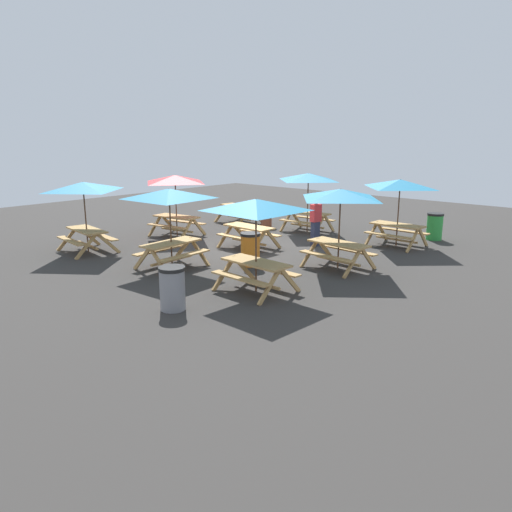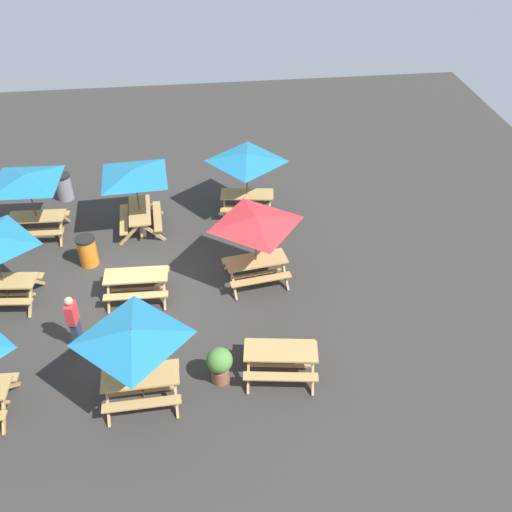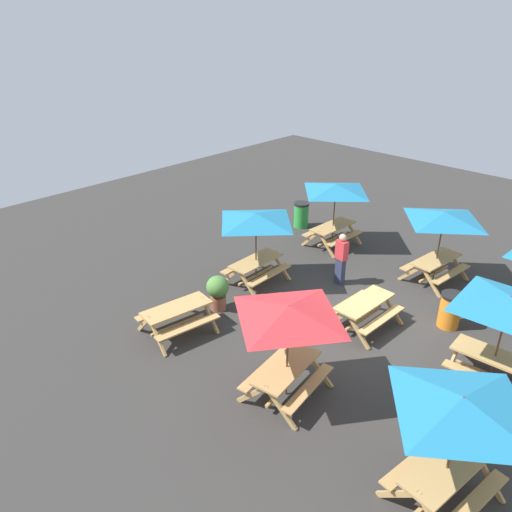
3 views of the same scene
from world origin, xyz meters
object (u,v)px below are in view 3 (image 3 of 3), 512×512
(picnic_table_3, at_px, (335,193))
(picnic_table_5, at_px, (177,314))
(picnic_table_0, at_px, (289,319))
(trash_bin_green, at_px, (301,215))
(picnic_table_4, at_px, (460,412))
(potted_plant_0, at_px, (218,290))
(trash_bin_orange, at_px, (450,310))
(picnic_table_8, at_px, (443,222))
(picnic_table_6, at_px, (508,309))
(person_standing, at_px, (341,258))
(picnic_table_2, at_px, (256,223))
(picnic_table_7, at_px, (364,308))

(picnic_table_3, xyz_separation_m, picnic_table_5, (7.23, 0.32, -1.43))
(picnic_table_0, height_order, trash_bin_green, picnic_table_0)
(picnic_table_4, height_order, potted_plant_0, picnic_table_4)
(trash_bin_orange, bearing_deg, picnic_table_8, -145.49)
(picnic_table_6, bearing_deg, person_standing, 161.16)
(picnic_table_2, relative_size, trash_bin_green, 2.38)
(picnic_table_8, height_order, person_standing, picnic_table_8)
(picnic_table_6, bearing_deg, picnic_table_0, -134.80)
(trash_bin_orange, distance_m, potted_plant_0, 6.29)
(picnic_table_3, bearing_deg, picnic_table_7, 47.58)
(picnic_table_2, distance_m, trash_bin_green, 5.01)
(picnic_table_5, distance_m, potted_plant_0, 1.51)
(trash_bin_green, bearing_deg, picnic_table_3, 73.76)
(picnic_table_6, distance_m, trash_bin_green, 9.93)
(picnic_table_7, bearing_deg, picnic_table_4, 49.20)
(picnic_table_5, bearing_deg, picnic_table_2, -164.98)
(picnic_table_0, distance_m, picnic_table_5, 3.88)
(picnic_table_2, relative_size, picnic_table_8, 1.00)
(trash_bin_green, bearing_deg, potted_plant_0, 18.73)
(picnic_table_0, bearing_deg, picnic_table_5, -95.81)
(picnic_table_4, bearing_deg, picnic_table_2, -105.83)
(picnic_table_8, bearing_deg, picnic_table_2, -39.05)
(picnic_table_4, relative_size, picnic_table_5, 1.18)
(picnic_table_8, height_order, trash_bin_green, picnic_table_8)
(picnic_table_8, relative_size, potted_plant_0, 2.27)
(picnic_table_2, bearing_deg, trash_bin_orange, 106.92)
(potted_plant_0, bearing_deg, picnic_table_4, 78.74)
(picnic_table_6, bearing_deg, picnic_table_8, 127.50)
(picnic_table_2, xyz_separation_m, picnic_table_7, (-0.27, 3.74, -1.43))
(picnic_table_7, xyz_separation_m, potted_plant_0, (2.13, -3.43, 0.03))
(picnic_table_3, height_order, person_standing, picnic_table_3)
(picnic_table_4, distance_m, picnic_table_6, 3.67)
(picnic_table_3, relative_size, picnic_table_5, 1.18)
(picnic_table_5, bearing_deg, potted_plant_0, -168.41)
(picnic_table_6, height_order, potted_plant_0, picnic_table_6)
(picnic_table_5, height_order, potted_plant_0, potted_plant_0)
(picnic_table_0, xyz_separation_m, picnic_table_3, (-7.06, -3.93, 0.00))
(picnic_table_7, bearing_deg, person_standing, -127.23)
(potted_plant_0, bearing_deg, picnic_table_8, 148.05)
(trash_bin_green, bearing_deg, picnic_table_2, 22.38)
(trash_bin_green, bearing_deg, picnic_table_5, 15.90)
(picnic_table_6, height_order, picnic_table_8, same)
(picnic_table_2, distance_m, picnic_table_3, 3.87)
(picnic_table_7, bearing_deg, picnic_table_0, 6.11)
(picnic_table_4, bearing_deg, picnic_table_6, -163.36)
(picnic_table_6, relative_size, picnic_table_7, 1.54)
(picnic_table_4, xyz_separation_m, picnic_table_8, (-7.28, -3.73, 0.00))
(picnic_table_3, xyz_separation_m, person_standing, (2.13, 1.85, -1.10))
(picnic_table_3, height_order, picnic_table_8, same)
(picnic_table_7, distance_m, trash_bin_green, 6.94)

